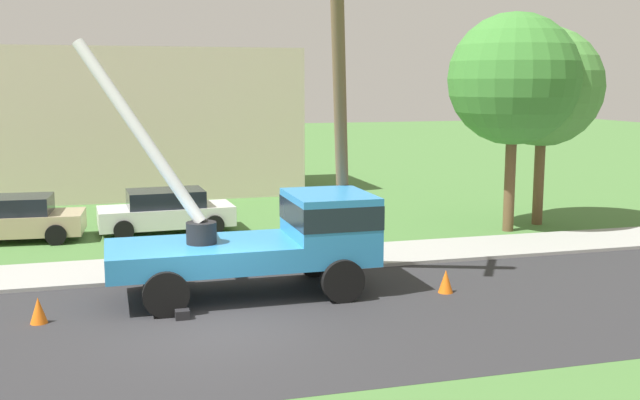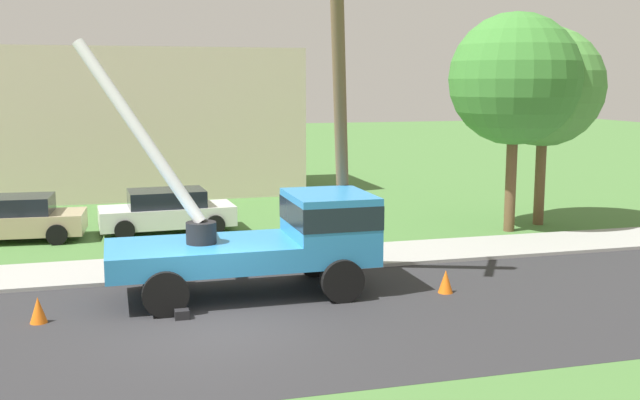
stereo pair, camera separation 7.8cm
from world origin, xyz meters
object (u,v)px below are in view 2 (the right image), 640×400
Objects in this scene: roadside_tree_near at (544,87)px; roadside_tree_far at (515,79)px; leaning_utility_pole at (340,106)px; parked_sedan_tan at (12,219)px; utility_truck at (277,234)px; traffic_cone_ahead at (446,281)px; parked_sedan_white at (167,211)px; traffic_cone_behind at (38,310)px.

roadside_tree_far reaches higher than roadside_tree_near.
leaning_utility_pole is 1.90× the size of parked_sedan_tan.
traffic_cone_ahead is (3.86, -1.15, -1.13)m from utility_truck.
utility_truck is at bearing -75.85° from parked_sedan_white.
leaning_utility_pole is at bearing -148.31° from roadside_tree_far.
parked_sedan_tan is (-8.60, 7.28, -3.68)m from leaning_utility_pole.
leaning_utility_pole is 15.32× the size of traffic_cone_ahead.
traffic_cone_ahead is at bearing -133.81° from roadside_tree_near.
traffic_cone_behind is at bearing -80.16° from parked_sedan_tan.
parked_sedan_tan is (-1.54, 8.89, 0.43)m from traffic_cone_behind.
traffic_cone_ahead is 0.12× the size of parked_sedan_white.
roadside_tree_near is at bearing 30.82° from leaning_utility_pole.
parked_sedan_tan is at bearing 139.79° from leaning_utility_pole.
roadside_tree_near is (16.00, 6.95, 4.51)m from traffic_cone_behind.
utility_truck is at bearing 163.37° from traffic_cone_ahead.
parked_sedan_tan is 0.66× the size of roadside_tree_near.
parked_sedan_white is at bearing 70.07° from traffic_cone_behind.
traffic_cone_behind is at bearing -109.93° from parked_sedan_white.
traffic_cone_ahead is 9.49m from roadside_tree_far.
roadside_tree_near is (6.83, 7.12, 4.51)m from traffic_cone_ahead.
leaning_utility_pole is (1.75, 0.63, 2.98)m from utility_truck.
traffic_cone_behind is 18.02m from roadside_tree_near.
traffic_cone_behind is 16.37m from roadside_tree_far.
parked_sedan_tan is 4.82m from parked_sedan_white.
traffic_cone_ahead is 0.08× the size of roadside_tree_near.
traffic_cone_behind is at bearing -169.54° from utility_truck.
roadside_tree_near is at bearing 46.19° from traffic_cone_ahead.
roadside_tree_near is (12.72, -2.09, 4.08)m from parked_sedan_white.
leaning_utility_pole reaches higher than roadside_tree_far.
leaning_utility_pole reaches higher than parked_sedan_tan.
roadside_tree_near is at bearing 26.62° from roadside_tree_far.
parked_sedan_white is (-2.03, 8.06, -0.70)m from utility_truck.
traffic_cone_ahead is 0.08× the size of roadside_tree_far.
roadside_tree_near is at bearing -6.32° from parked_sedan_tan.
traffic_cone_ahead is at bearing -1.08° from traffic_cone_behind.
parked_sedan_tan is 1.00× the size of parked_sedan_white.
traffic_cone_behind is at bearing -156.53° from roadside_tree_near.
parked_sedan_white is at bearing 165.43° from roadside_tree_far.
leaning_utility_pole is 9.11m from parked_sedan_white.
traffic_cone_ahead is 14.04m from parked_sedan_tan.
parked_sedan_white is 13.52m from roadside_tree_near.
leaning_utility_pole is 15.32× the size of traffic_cone_behind.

